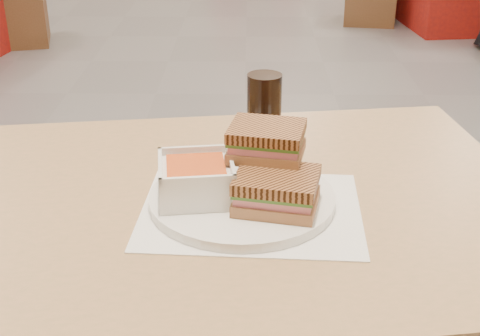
{
  "coord_description": "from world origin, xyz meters",
  "views": [
    {
      "loc": [
        0.02,
        -2.86,
        1.24
      ],
      "look_at": [
        0.01,
        -2.0,
        0.82
      ],
      "focal_mm": 49.12,
      "sensor_mm": 36.0,
      "label": 1
    }
  ],
  "objects_px": {
    "plate": "(242,198)",
    "cola_glass": "(264,110)",
    "main_table": "(158,264)",
    "panini_lower": "(277,190)",
    "bg_chair_0r": "(13,9)",
    "soup_bowl": "(196,180)"
  },
  "relations": [
    {
      "from": "soup_bowl",
      "to": "bg_chair_0r",
      "type": "height_order",
      "value": "soup_bowl"
    },
    {
      "from": "soup_bowl",
      "to": "panini_lower",
      "type": "distance_m",
      "value": 0.12
    },
    {
      "from": "soup_bowl",
      "to": "plate",
      "type": "bearing_deg",
      "value": 5.18
    },
    {
      "from": "soup_bowl",
      "to": "panini_lower",
      "type": "relative_size",
      "value": 0.91
    },
    {
      "from": "soup_bowl",
      "to": "cola_glass",
      "type": "xyz_separation_m",
      "value": [
        0.11,
        0.23,
        0.02
      ]
    },
    {
      "from": "main_table",
      "to": "plate",
      "type": "distance_m",
      "value": 0.18
    },
    {
      "from": "main_table",
      "to": "panini_lower",
      "type": "relative_size",
      "value": 9.48
    },
    {
      "from": "plate",
      "to": "panini_lower",
      "type": "distance_m",
      "value": 0.07
    },
    {
      "from": "panini_lower",
      "to": "cola_glass",
      "type": "bearing_deg",
      "value": 92.92
    },
    {
      "from": "plate",
      "to": "bg_chair_0r",
      "type": "distance_m",
      "value": 4.04
    },
    {
      "from": "panini_lower",
      "to": "bg_chair_0r",
      "type": "height_order",
      "value": "panini_lower"
    },
    {
      "from": "main_table",
      "to": "panini_lower",
      "type": "height_order",
      "value": "panini_lower"
    },
    {
      "from": "plate",
      "to": "bg_chair_0r",
      "type": "bearing_deg",
      "value": 113.94
    },
    {
      "from": "main_table",
      "to": "cola_glass",
      "type": "bearing_deg",
      "value": 52.13
    },
    {
      "from": "plate",
      "to": "panini_lower",
      "type": "bearing_deg",
      "value": -36.21
    },
    {
      "from": "panini_lower",
      "to": "bg_chair_0r",
      "type": "relative_size",
      "value": 0.26
    },
    {
      "from": "plate",
      "to": "bg_chair_0r",
      "type": "xyz_separation_m",
      "value": [
        -1.63,
        3.67,
        -0.52
      ]
    },
    {
      "from": "bg_chair_0r",
      "to": "main_table",
      "type": "bearing_deg",
      "value": -67.85
    },
    {
      "from": "soup_bowl",
      "to": "main_table",
      "type": "bearing_deg",
      "value": 171.5
    },
    {
      "from": "cola_glass",
      "to": "bg_chair_0r",
      "type": "xyz_separation_m",
      "value": [
        -1.66,
        3.44,
        -0.57
      ]
    },
    {
      "from": "plate",
      "to": "cola_glass",
      "type": "bearing_deg",
      "value": 80.73
    },
    {
      "from": "plate",
      "to": "bg_chair_0r",
      "type": "relative_size",
      "value": 0.55
    }
  ]
}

